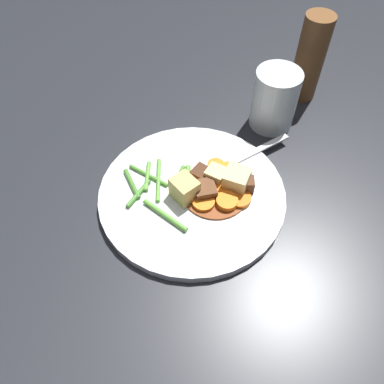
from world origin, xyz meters
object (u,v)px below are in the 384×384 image
(dinner_plate, at_px, (192,195))
(carrot_slice_4, at_px, (239,198))
(meat_chunk_2, at_px, (204,192))
(pepper_mill, at_px, (310,58))
(potato_chunk_0, at_px, (216,175))
(water_glass, at_px, (275,99))
(carrot_slice_3, at_px, (188,182))
(meat_chunk_1, at_px, (201,174))
(potato_chunk_1, at_px, (236,180))
(potato_chunk_2, at_px, (184,189))
(carrot_slice_2, at_px, (227,202))
(meat_chunk_0, at_px, (246,185))
(carrot_slice_0, at_px, (228,171))
(carrot_slice_5, at_px, (203,202))
(carrot_slice_6, at_px, (224,190))
(fork, at_px, (242,158))
(carrot_slice_1, at_px, (216,167))

(dinner_plate, xyz_separation_m, carrot_slice_4, (0.07, 0.00, 0.01))
(meat_chunk_2, distance_m, pepper_mill, 0.32)
(potato_chunk_0, bearing_deg, water_glass, 66.51)
(carrot_slice_3, distance_m, meat_chunk_1, 0.02)
(potato_chunk_1, relative_size, potato_chunk_2, 0.99)
(potato_chunk_0, bearing_deg, meat_chunk_2, -108.38)
(carrot_slice_2, bearing_deg, pepper_mill, 71.90)
(meat_chunk_0, bearing_deg, carrot_slice_3, -174.48)
(carrot_slice_0, relative_size, potato_chunk_1, 0.81)
(potato_chunk_0, bearing_deg, carrot_slice_5, -101.11)
(meat_chunk_0, bearing_deg, dinner_plate, -164.06)
(carrot_slice_4, bearing_deg, meat_chunk_0, 74.73)
(dinner_plate, relative_size, carrot_slice_4, 7.89)
(meat_chunk_1, bearing_deg, potato_chunk_1, -6.05)
(carrot_slice_2, distance_m, pepper_mill, 0.32)
(carrot_slice_0, distance_m, carrot_slice_2, 0.06)
(potato_chunk_1, bearing_deg, carrot_slice_5, -133.95)
(pepper_mill, bearing_deg, carrot_slice_3, -120.65)
(carrot_slice_0, bearing_deg, potato_chunk_1, -56.15)
(meat_chunk_0, distance_m, meat_chunk_1, 0.07)
(carrot_slice_3, height_order, potato_chunk_1, potato_chunk_1)
(carrot_slice_3, bearing_deg, potato_chunk_1, 8.57)
(carrot_slice_4, distance_m, meat_chunk_0, 0.02)
(potato_chunk_2, bearing_deg, meat_chunk_1, 67.97)
(carrot_slice_6, xyz_separation_m, pepper_mill, (0.10, 0.27, 0.06))
(carrot_slice_0, distance_m, meat_chunk_1, 0.04)
(carrot_slice_3, bearing_deg, carrot_slice_4, -9.65)
(carrot_slice_0, xyz_separation_m, fork, (0.02, 0.03, -0.00))
(water_glass, distance_m, pepper_mill, 0.11)
(meat_chunk_0, bearing_deg, carrot_slice_0, 139.03)
(carrot_slice_1, xyz_separation_m, fork, (0.04, 0.03, -0.00))
(water_glass, bearing_deg, carrot_slice_2, -102.94)
(dinner_plate, height_order, carrot_slice_0, carrot_slice_0)
(dinner_plate, xyz_separation_m, meat_chunk_0, (0.08, 0.02, 0.02))
(meat_chunk_0, bearing_deg, potato_chunk_2, -159.76)
(carrot_slice_2, height_order, water_glass, water_glass)
(meat_chunk_0, xyz_separation_m, meat_chunk_1, (-0.07, 0.01, -0.00))
(meat_chunk_2, bearing_deg, potato_chunk_0, 71.62)
(potato_chunk_2, distance_m, water_glass, 0.23)
(meat_chunk_0, xyz_separation_m, pepper_mill, (0.07, 0.26, 0.05))
(carrot_slice_0, bearing_deg, carrot_slice_1, 168.97)
(carrot_slice_6, bearing_deg, meat_chunk_0, 22.98)
(carrot_slice_5, xyz_separation_m, water_glass, (0.08, 0.21, 0.03))
(carrot_slice_0, distance_m, potato_chunk_0, 0.03)
(potato_chunk_2, xyz_separation_m, meat_chunk_0, (0.09, 0.03, -0.01))
(carrot_slice_1, relative_size, potato_chunk_1, 0.73)
(meat_chunk_2, height_order, pepper_mill, pepper_mill)
(carrot_slice_2, relative_size, carrot_slice_6, 1.01)
(carrot_slice_0, bearing_deg, carrot_slice_2, -82.29)
(meat_chunk_0, bearing_deg, water_glass, 81.85)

